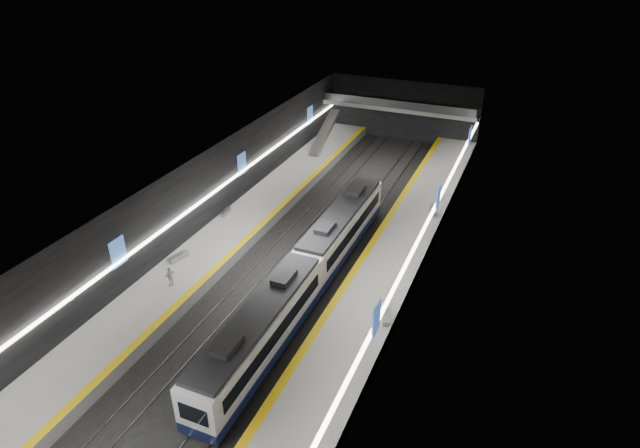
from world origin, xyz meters
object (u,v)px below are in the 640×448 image
at_px(bench_left_far, 226,212).
at_px(passenger_left_a, 170,277).
at_px(escalator, 325,132).
at_px(bench_right_near, 387,317).
at_px(bench_left_near, 178,257).
at_px(train, 306,272).
at_px(bench_right_far, 434,211).

bearing_deg(bench_left_far, passenger_left_a, -82.19).
height_order(escalator, bench_right_near, escalator).
bearing_deg(bench_left_near, train, 19.69).
bearing_deg(bench_right_near, train, 155.34).
bearing_deg(bench_left_near, bench_right_near, 13.06).
xyz_separation_m(escalator, bench_right_far, (16.54, -12.27, -1.65)).
bearing_deg(escalator, train, -70.29).
distance_m(train, bench_right_far, 16.98).
bearing_deg(escalator, bench_left_far, -95.62).
height_order(bench_left_near, passenger_left_a, passenger_left_a).
height_order(escalator, passenger_left_a, escalator).
xyz_separation_m(bench_left_far, passenger_left_a, (2.35, -11.75, 0.65)).
bearing_deg(passenger_left_a, bench_right_far, 155.84).
relative_size(train, bench_left_near, 16.69).
distance_m(train, escalator, 29.65).
relative_size(bench_left_far, bench_right_far, 0.78).
bearing_deg(escalator, bench_right_far, -36.57).
bearing_deg(bench_left_far, bench_right_near, -29.36).
distance_m(bench_right_near, passenger_left_a, 16.85).
xyz_separation_m(escalator, passenger_left_a, (0.35, -32.08, -1.06)).
distance_m(bench_left_near, passenger_left_a, 3.83).
height_order(bench_right_far, passenger_left_a, passenger_left_a).
distance_m(train, bench_left_near, 11.48).
height_order(train, escalator, escalator).
xyz_separation_m(train, bench_right_far, (6.54, 15.64, -0.95)).
relative_size(bench_right_near, passenger_left_a, 0.96).
height_order(bench_left_near, bench_left_far, bench_left_near).
bearing_deg(passenger_left_a, bench_right_near, 113.80).
distance_m(escalator, bench_left_near, 28.82).
relative_size(bench_left_near, bench_right_near, 1.11).
height_order(escalator, bench_right_far, escalator).
xyz_separation_m(bench_left_near, bench_right_far, (17.95, 16.46, 0.03)).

